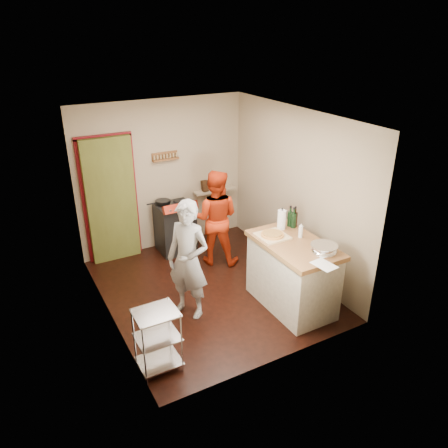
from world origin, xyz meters
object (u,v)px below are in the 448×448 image
(island, at_px, (292,273))
(wire_shelving, at_px, (158,338))
(stove, at_px, (175,227))
(person_stripe, at_px, (188,260))
(person_red, at_px, (215,218))

(island, bearing_deg, wire_shelving, -171.91)
(stove, distance_m, wire_shelving, 2.94)
(person_stripe, bearing_deg, island, 35.00)
(person_stripe, relative_size, person_red, 1.04)
(person_red, bearing_deg, stove, -21.12)
(wire_shelving, xyz_separation_m, person_red, (1.76, 1.93, 0.37))
(stove, relative_size, wire_shelving, 1.26)
(island, xyz_separation_m, person_red, (-0.35, 1.63, 0.28))
(wire_shelving, distance_m, island, 2.14)
(person_stripe, xyz_separation_m, person_red, (0.99, 1.11, -0.03))
(island, bearing_deg, person_red, 102.18)
(stove, bearing_deg, person_stripe, -107.20)
(wire_shelving, relative_size, person_red, 0.50)
(stove, height_order, person_stripe, person_stripe)
(stove, relative_size, person_stripe, 0.60)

